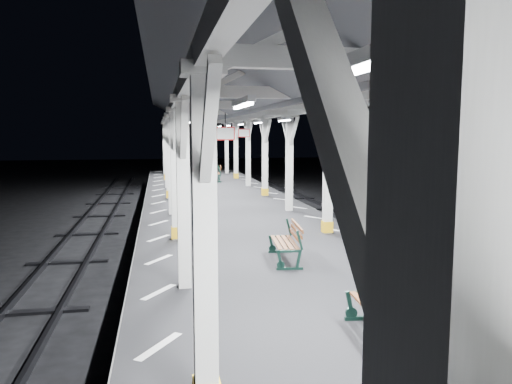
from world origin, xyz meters
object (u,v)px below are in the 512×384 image
object	(u,v)px
bench_mid	(289,241)
bench_extra	(217,173)
bench_near	(391,308)
bench_far	(199,181)

from	to	relation	value
bench_mid	bench_extra	bearing A→B (deg)	94.40
bench_near	bench_far	xyz separation A→B (m)	(-1.06, 17.32, -0.02)
bench_near	bench_extra	world-z (taller)	bench_near
bench_far	bench_mid	bearing A→B (deg)	-80.20
bench_mid	bench_far	size ratio (longest dim) A/B	0.97
bench_mid	bench_far	world-z (taller)	bench_far
bench_near	bench_extra	distance (m)	21.72
bench_near	bench_extra	xyz separation A→B (m)	(0.29, 21.72, -0.01)
bench_mid	bench_far	bearing A→B (deg)	99.71
bench_near	bench_far	size ratio (longest dim) A/B	1.05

